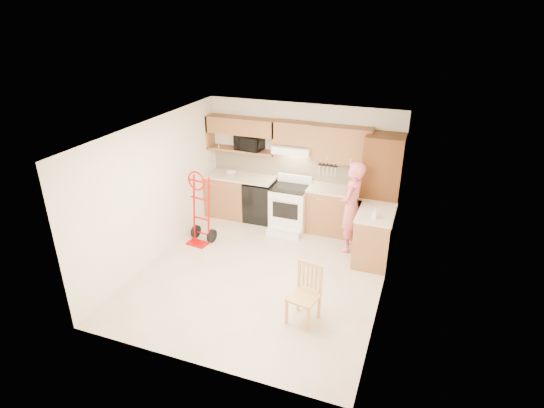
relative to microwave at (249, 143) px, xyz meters
The scene contains 28 objects.
floor 2.87m from the microwave, 62.48° to the right, with size 4.00×4.50×0.02m, color beige.
ceiling 2.51m from the microwave, 62.48° to the right, with size 4.00×4.50×0.02m, color white.
wall_back 1.17m from the microwave, ahead, with size 4.00×0.02×2.50m, color white.
wall_front 4.50m from the microwave, 75.96° to the right, with size 4.00×0.02×2.50m, color white.
wall_left 2.31m from the microwave, 113.89° to the right, with size 0.02×4.50×2.50m, color white.
wall_right 3.75m from the microwave, 33.96° to the right, with size 0.02×4.50×2.50m, color white.
backsplash 1.18m from the microwave, ahead, with size 3.92×0.03×0.55m, color beige.
lower_cab_left 1.29m from the microwave, 163.77° to the right, with size 0.90×0.60×0.90m, color #945B3B.
dishwasher 1.26m from the microwave, 25.24° to the right, with size 0.60×0.60×0.85m, color black.
lower_cab_right 2.26m from the microwave, ahead, with size 1.14×0.60×0.90m, color #945B3B.
countertop_left 0.75m from the microwave, 140.48° to the right, with size 1.50×0.63×0.04m, color beige.
countertop_right 2.05m from the microwave, ahead, with size 1.14×0.63×0.04m, color beige.
cab_return_right 3.17m from the microwave, 18.55° to the right, with size 0.60×1.00×0.90m, color #945B3B.
countertop_return 3.03m from the microwave, 18.55° to the right, with size 0.63×1.00×0.04m, color beige.
pantry_tall 2.80m from the microwave, ahead, with size 0.70×0.60×2.10m, color #5E3317.
upper_cab_left 0.37m from the microwave, behind, with size 1.50×0.33×0.34m, color #945B3B.
upper_shelf_mw 0.24m from the microwave, behind, with size 1.50×0.33×0.04m, color #945B3B.
upper_cab_center 1.01m from the microwave, ahead, with size 0.76×0.33×0.44m, color #945B3B.
upper_cab_right 1.92m from the microwave, ahead, with size 1.14×0.33×0.70m, color #945B3B.
range_hood 0.97m from the microwave, ahead, with size 0.76×0.46×0.14m, color white.
knife_strip 1.69m from the microwave, ahead, with size 0.40×0.05×0.29m, color black, non-canonical shape.
microwave is the anchor object (origin of this frame).
range 1.53m from the microwave, 19.55° to the right, with size 0.72×0.95×1.07m, color white, non-canonical shape.
person 2.54m from the microwave, 17.67° to the right, with size 0.63×0.41×1.73m, color #DD6674.
hand_truck 1.82m from the microwave, 106.67° to the right, with size 0.52×0.48×1.32m, color #C00304, non-canonical shape.
dining_chair 3.88m from the microwave, 55.29° to the right, with size 0.40×0.44×0.90m, color tan, non-canonical shape.
soap_bottle 3.09m from the microwave, 23.12° to the right, with size 0.08×0.08×0.18m, color white.
bowl 0.78m from the microwave, 159.85° to the right, with size 0.24×0.24×0.06m, color white.
Camera 1 is at (2.39, -5.94, 4.21)m, focal length 29.02 mm.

